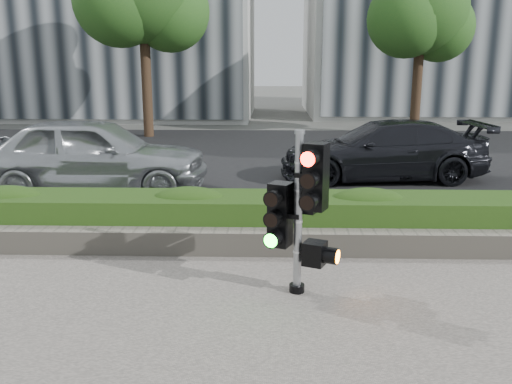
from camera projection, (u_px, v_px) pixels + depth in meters
ground at (266, 316)px, 5.85m from camera, size 120.00×120.00×0.00m
road at (270, 158)px, 15.57m from camera, size 60.00×13.00×0.02m
curb at (268, 226)px, 8.90m from camera, size 60.00×0.25×0.12m
stone_wall at (268, 242)px, 7.65m from camera, size 12.00×0.32×0.34m
hedge at (268, 218)px, 8.24m from camera, size 12.00×1.00×0.68m
tree_right at (421, 12)px, 19.78m from camera, size 4.10×3.58×6.53m
traffic_signal at (301, 205)px, 6.18m from camera, size 0.71×0.60×1.92m
car_silver at (93, 155)px, 11.20m from camera, size 4.73×1.99×1.60m
car_dark at (383, 150)px, 12.51m from camera, size 4.83×2.26×1.36m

